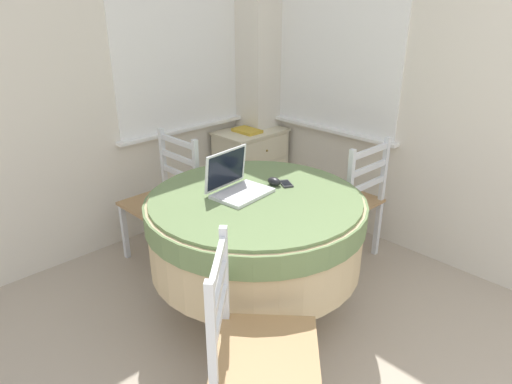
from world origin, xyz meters
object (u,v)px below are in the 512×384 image
object	(u,v)px
computer_mouse	(274,181)
round_dining_table	(255,226)
laptop	(237,185)
dining_chair_camera_near	(255,349)
dining_chair_near_back_window	(165,201)
book_on_cabinet	(247,131)
cell_phone	(286,184)
corner_cabinet	(251,169)
dining_chair_near_right_window	(348,201)

from	to	relation	value
computer_mouse	round_dining_table	bearing A→B (deg)	-168.81
laptop	dining_chair_camera_near	bearing A→B (deg)	-127.69
dining_chair_near_back_window	dining_chair_camera_near	xyz separation A→B (m)	(-0.55, -1.47, 0.00)
computer_mouse	dining_chair_camera_near	world-z (taller)	dining_chair_camera_near
laptop	dining_chair_camera_near	size ratio (longest dim) A/B	0.38
book_on_cabinet	laptop	bearing A→B (deg)	-135.57
cell_phone	corner_cabinet	bearing A→B (deg)	55.65
computer_mouse	dining_chair_near_right_window	xyz separation A→B (m)	(0.67, -0.07, -0.32)
laptop	dining_chair_camera_near	world-z (taller)	laptop
round_dining_table	laptop	xyz separation A→B (m)	(-0.05, 0.10, 0.23)
laptop	dining_chair_near_right_window	world-z (taller)	laptop
book_on_cabinet	round_dining_table	bearing A→B (deg)	-131.23
dining_chair_near_back_window	corner_cabinet	distance (m)	1.03
dining_chair_near_back_window	book_on_cabinet	world-z (taller)	dining_chair_near_back_window
round_dining_table	book_on_cabinet	bearing A→B (deg)	48.77
cell_phone	dining_chair_camera_near	world-z (taller)	dining_chair_camera_near
computer_mouse	dining_chair_near_right_window	world-z (taller)	dining_chair_near_right_window
cell_phone	dining_chair_near_right_window	size ratio (longest dim) A/B	0.14
computer_mouse	dining_chair_near_back_window	distance (m)	0.91
cell_phone	corner_cabinet	distance (m)	1.34
dining_chair_camera_near	dining_chair_near_right_window	bearing A→B (deg)	21.78
dining_chair_camera_near	book_on_cabinet	size ratio (longest dim) A/B	3.82
dining_chair_near_back_window	dining_chair_near_right_window	bearing A→B (deg)	-44.52
computer_mouse	cell_phone	bearing A→B (deg)	-36.90
dining_chair_camera_near	laptop	bearing A→B (deg)	52.31
corner_cabinet	laptop	bearing A→B (deg)	-136.72
corner_cabinet	book_on_cabinet	size ratio (longest dim) A/B	3.01
cell_phone	dining_chair_near_back_window	bearing A→B (deg)	108.34
round_dining_table	dining_chair_near_right_window	bearing A→B (deg)	-2.04
book_on_cabinet	corner_cabinet	bearing A→B (deg)	12.51
round_dining_table	dining_chair_camera_near	xyz separation A→B (m)	(-0.60, -0.61, -0.11)
dining_chair_camera_near	book_on_cabinet	world-z (taller)	dining_chair_camera_near
round_dining_table	dining_chair_near_back_window	xyz separation A→B (m)	(-0.04, 0.85, -0.11)
laptop	book_on_cabinet	size ratio (longest dim) A/B	1.47
dining_chair_near_right_window	corner_cabinet	distance (m)	1.09
dining_chair_near_right_window	dining_chair_camera_near	xyz separation A→B (m)	(-1.45, -0.58, 0.00)
laptop	computer_mouse	size ratio (longest dim) A/B	3.79
dining_chair_near_back_window	dining_chair_camera_near	bearing A→B (deg)	-110.71
corner_cabinet	book_on_cabinet	world-z (taller)	book_on_cabinet
cell_phone	book_on_cabinet	bearing A→B (deg)	57.31
laptop	corner_cabinet	world-z (taller)	laptop
computer_mouse	laptop	bearing A→B (deg)	164.17
round_dining_table	dining_chair_near_right_window	xyz separation A→B (m)	(0.86, -0.03, -0.11)
dining_chair_camera_near	book_on_cabinet	distance (m)	2.26
laptop	book_on_cabinet	world-z (taller)	laptop
computer_mouse	cell_phone	distance (m)	0.07
dining_chair_camera_near	corner_cabinet	xyz separation A→B (m)	(1.56, 1.67, -0.08)
cell_phone	book_on_cabinet	world-z (taller)	cell_phone
computer_mouse	dining_chair_near_back_window	size ratio (longest dim) A/B	0.10
corner_cabinet	dining_chair_near_right_window	bearing A→B (deg)	-95.72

